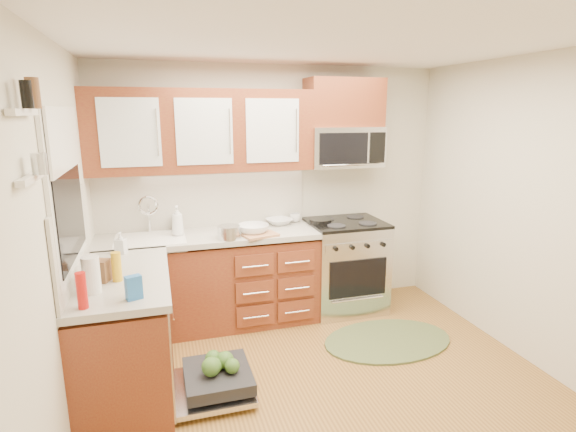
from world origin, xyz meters
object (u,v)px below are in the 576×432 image
object	(u,v)px
sink	(151,252)
bowl_a	(279,221)
rug	(388,340)
skillet	(320,221)
range	(345,265)
microwave	(344,147)
upper_cabinets	(202,131)
cutting_board	(260,235)
paper_towel_roll	(91,275)
stock_pot	(229,232)
dishwasher	(213,382)
cup	(295,218)
bowl_b	(253,229)

from	to	relation	value
sink	bowl_a	size ratio (longest dim) A/B	2.48
rug	skillet	world-z (taller)	skillet
range	microwave	bearing A→B (deg)	90.00
range	sink	xyz separation A→B (m)	(-1.93, -0.01, 0.33)
upper_cabinets	skillet	distance (m)	1.45
cutting_board	sink	bearing A→B (deg)	168.45
paper_towel_roll	upper_cabinets	bearing A→B (deg)	56.94
stock_pot	microwave	bearing A→B (deg)	14.86
sink	dishwasher	bearing A→B (deg)	-70.80
cutting_board	paper_towel_roll	distance (m)	1.65
cup	paper_towel_roll	bearing A→B (deg)	-141.80
cutting_board	bowl_b	world-z (taller)	bowl_b
bowl_a	skillet	bearing A→B (deg)	-22.02
cutting_board	bowl_a	distance (m)	0.48
cutting_board	cup	xyz separation A→B (m)	(0.47, 0.43, 0.03)
microwave	dishwasher	size ratio (longest dim) A/B	1.09
microwave	skillet	size ratio (longest dim) A/B	3.32
skillet	microwave	bearing A→B (deg)	20.84
dishwasher	cup	world-z (taller)	cup
microwave	dishwasher	xyz separation A→B (m)	(-1.54, -1.25, -1.60)
bowl_a	cup	distance (m)	0.19
microwave	rug	bearing A→B (deg)	-84.19
upper_cabinets	bowl_a	xyz separation A→B (m)	(0.74, 0.03, -0.92)
rug	stock_pot	world-z (taller)	stock_pot
upper_cabinets	microwave	world-z (taller)	upper_cabinets
rug	skillet	xyz separation A→B (m)	(-0.37, 0.81, 0.96)
rug	bowl_a	size ratio (longest dim) A/B	4.80
bowl_a	cup	bearing A→B (deg)	14.96
skillet	bowl_a	bearing A→B (deg)	157.98
sink	cup	world-z (taller)	cup
microwave	rug	size ratio (longest dim) A/B	0.63
stock_pot	skillet	bearing A→B (deg)	13.05
cutting_board	paper_towel_roll	bearing A→B (deg)	-143.41
upper_cabinets	range	distance (m)	1.99
dishwasher	paper_towel_roll	xyz separation A→B (m)	(-0.74, -0.06, 0.94)
stock_pot	bowl_a	world-z (taller)	stock_pot
sink	skillet	bearing A→B (deg)	0.81
upper_cabinets	rug	world-z (taller)	upper_cabinets
paper_towel_roll	cutting_board	bearing A→B (deg)	36.59
microwave	rug	distance (m)	1.92
stock_pot	bowl_a	size ratio (longest dim) A/B	0.81
skillet	dishwasher	bearing A→B (deg)	-137.78
skillet	stock_pot	xyz separation A→B (m)	(-0.96, -0.22, 0.01)
skillet	rug	bearing A→B (deg)	-65.21
upper_cabinets	stock_pot	distance (m)	0.97
upper_cabinets	cup	distance (m)	1.30
skillet	paper_towel_roll	world-z (taller)	paper_towel_roll
microwave	cutting_board	distance (m)	1.26
cup	rug	bearing A→B (deg)	-60.53
sink	cutting_board	size ratio (longest dim) A/B	2.00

